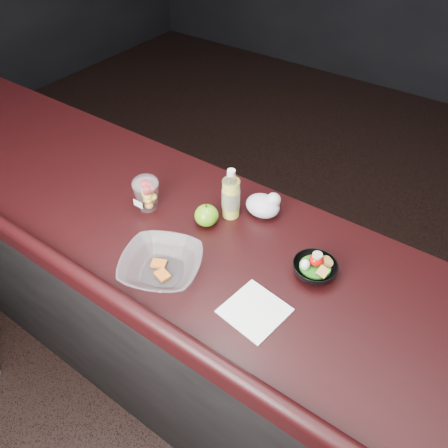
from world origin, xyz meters
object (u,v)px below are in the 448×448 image
(lemonade_bottle, at_px, (231,197))
(green_apple, at_px, (206,215))
(snack_bowl, at_px, (315,268))
(fruit_cup, at_px, (146,192))
(takeout_bowl, at_px, (161,265))

(lemonade_bottle, relative_size, green_apple, 2.24)
(green_apple, bearing_deg, snack_bowl, 1.11)
(fruit_cup, xyz_separation_m, takeout_bowl, (0.24, -0.20, -0.04))
(lemonade_bottle, bearing_deg, green_apple, -115.11)
(green_apple, distance_m, snack_bowl, 0.40)
(lemonade_bottle, height_order, green_apple, lemonade_bottle)
(lemonade_bottle, height_order, takeout_bowl, lemonade_bottle)
(green_apple, xyz_separation_m, snack_bowl, (0.40, 0.01, -0.01))
(green_apple, bearing_deg, lemonade_bottle, 64.89)
(lemonade_bottle, relative_size, takeout_bowl, 0.60)
(lemonade_bottle, height_order, fruit_cup, lemonade_bottle)
(fruit_cup, bearing_deg, takeout_bowl, -40.02)
(snack_bowl, bearing_deg, takeout_bowl, -145.52)
(fruit_cup, relative_size, snack_bowl, 0.73)
(lemonade_bottle, xyz_separation_m, fruit_cup, (-0.26, -0.14, -0.01))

